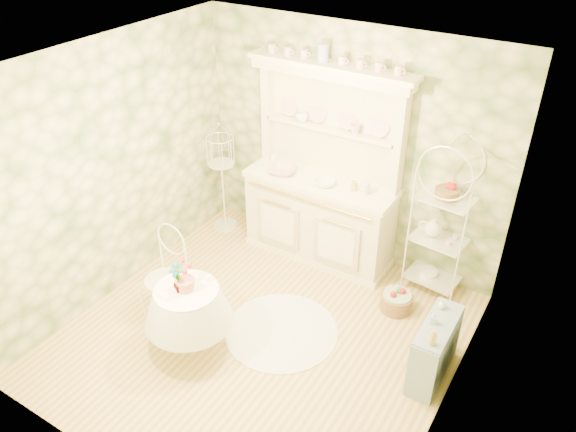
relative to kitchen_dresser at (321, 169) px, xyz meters
The scene contains 22 objects.
floor 1.91m from the kitchen_dresser, 82.50° to the right, with size 3.60×3.60×0.00m, color #DABC6E.
ceiling 2.18m from the kitchen_dresser, 82.50° to the right, with size 3.60×3.60×0.00m, color white.
wall_left 2.22m from the kitchen_dresser, 136.47° to the right, with size 3.60×3.60×0.00m, color beige.
wall_right 2.52m from the kitchen_dresser, 37.23° to the right, with size 3.60×3.60×0.00m, color beige.
wall_back 0.40m from the kitchen_dresser, 54.46° to the left, with size 3.60×3.60×0.00m, color beige.
wall_front 3.33m from the kitchen_dresser, 86.55° to the right, with size 3.60×3.60×0.00m, color beige.
kitchen_dresser is the anchor object (origin of this frame).
bakers_rack 1.42m from the kitchen_dresser, ahead, with size 0.52×0.37×1.69m, color white.
side_shelf 2.27m from the kitchen_dresser, 31.54° to the right, with size 0.27×0.74×0.63m, color #89A1B7.
round_table 2.18m from the kitchen_dresser, 98.40° to the right, with size 0.56×0.56×0.61m, color white.
cafe_chair 2.05m from the kitchen_dresser, 114.77° to the right, with size 0.44×0.44×0.98m, color white.
birdcage_stand 1.40m from the kitchen_dresser, behind, with size 0.32×0.32×1.34m, color white.
floor_basket 1.64m from the kitchen_dresser, 20.43° to the right, with size 0.31×0.31×0.20m, color olive.
lace_rug 1.81m from the kitchen_dresser, 76.32° to the right, with size 1.15×1.15×0.01m, color white.
bowl_floral 0.47m from the kitchen_dresser, 168.55° to the right, with size 0.32×0.32×0.08m, color white.
bowl_white 0.18m from the kitchen_dresser, 40.46° to the right, with size 0.22×0.22×0.07m, color white.
cup_left 0.60m from the kitchen_dresser, 155.01° to the left, with size 0.13×0.13×0.10m, color white.
cup_right 0.58m from the kitchen_dresser, 27.55° to the left, with size 0.11×0.11×0.11m, color white.
potted_geranium 2.09m from the kitchen_dresser, 99.31° to the right, with size 0.17×0.11×0.31m, color #3F7238.
bottle_amber 2.33m from the kitchen_dresser, 36.89° to the right, with size 0.06×0.06×0.16m, color gold.
bottle_blue 2.13m from the kitchen_dresser, 32.66° to the right, with size 0.05×0.05×0.11m, color #9BB3D8.
bottle_glass 2.03m from the kitchen_dresser, 27.02° to the right, with size 0.07×0.07×0.10m, color silver.
Camera 1 is at (2.38, -3.36, 4.02)m, focal length 35.00 mm.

